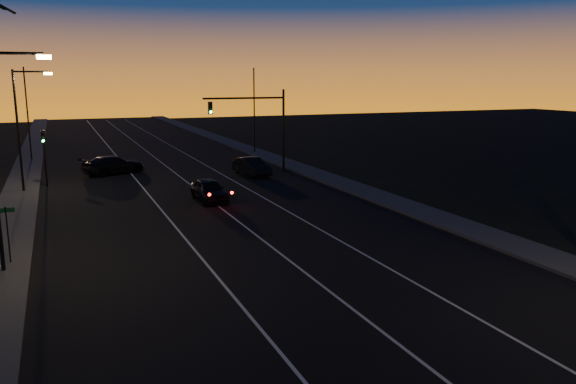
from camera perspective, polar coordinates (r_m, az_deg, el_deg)
name	(u,v)px	position (r m, az deg, el deg)	size (l,w,h in m)	color
road	(205,203)	(36.66, -8.39, -1.08)	(20.00, 170.00, 0.01)	black
sidewalk_left	(14,218)	(35.72, -26.10, -2.36)	(2.40, 170.00, 0.16)	#363633
sidewalk_right	(357,189)	(40.74, 7.05, 0.32)	(2.40, 170.00, 0.16)	#363633
lane_stripe_left	(159,206)	(36.07, -13.02, -1.44)	(0.12, 160.00, 0.01)	silver
lane_stripe_mid	(213,202)	(36.77, -7.64, -1.00)	(0.12, 160.00, 0.01)	silver
lane_stripe_right	(263,198)	(37.79, -2.51, -0.57)	(0.12, 160.00, 0.01)	silver
streetlight_left_far	(22,120)	(42.90, -25.40, 6.58)	(2.55, 0.26, 8.50)	black
street_sign	(7,228)	(26.60, -26.62, -3.33)	(0.70, 0.06, 2.60)	black
signal_mast	(257,116)	(47.53, -3.13, 7.69)	(7.10, 0.41, 7.00)	black
signal_post	(44,148)	(45.03, -23.55, 4.13)	(0.28, 0.37, 4.20)	black
far_pole_left	(28,114)	(59.90, -24.94, 7.16)	(0.14, 0.14, 9.00)	black
far_pole_right	(254,111)	(60.13, -3.45, 8.20)	(0.14, 0.14, 9.00)	black
lead_car	(209,190)	(37.05, -8.02, 0.21)	(1.83, 4.76, 1.44)	black
right_car	(251,166)	(46.53, -3.74, 2.60)	(2.20, 4.64, 1.47)	black
cross_car	(113,165)	(49.35, -17.32, 2.65)	(5.67, 4.05, 1.52)	black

